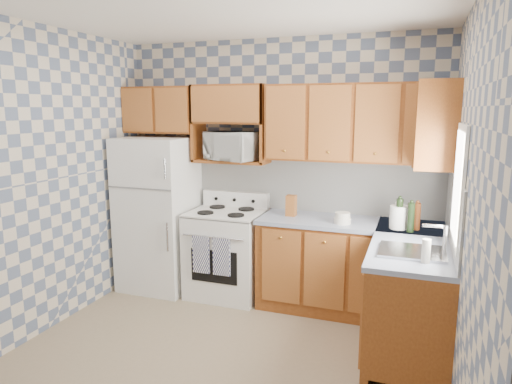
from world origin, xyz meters
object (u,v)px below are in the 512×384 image
Objects in this scene: refrigerator at (159,213)px; microwave at (233,146)px; stove_body at (227,254)px; electric_kettle at (399,217)px.

microwave is at bearing 8.98° from refrigerator.
stove_body is at bearing -92.96° from microwave.
microwave is 2.60× the size of electric_kettle.
stove_body is (0.80, 0.03, -0.39)m from refrigerator.
refrigerator is 3.11× the size of microwave.
refrigerator is at bearing 177.95° from electric_kettle.
refrigerator is 1.14m from microwave.
stove_body is at bearing 1.78° from refrigerator.
microwave is (0.04, 0.11, 1.15)m from stove_body.
microwave is (0.84, 0.13, 0.76)m from refrigerator.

